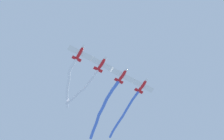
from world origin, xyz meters
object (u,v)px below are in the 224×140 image
airplane_left_wing (102,64)px  airplane_lead (80,53)px  airplane_right_wing (123,75)px  airplane_slot (143,86)px

airplane_left_wing → airplane_lead: bearing=-89.2°
airplane_right_wing → airplane_lead: bearing=-89.5°
airplane_lead → airplane_right_wing: size_ratio=1.00×
airplane_left_wing → airplane_slot: bearing=90.8°
airplane_left_wing → airplane_right_wing: size_ratio=1.00×
airplane_right_wing → airplane_slot: size_ratio=1.00×
airplane_left_wing → airplane_right_wing: airplane_left_wing is taller
airplane_slot → airplane_right_wing: bearing=-88.7°
airplane_lead → airplane_left_wing: (-2.69, -6.56, 0.30)m
airplane_lead → airplane_right_wing: bearing=91.8°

